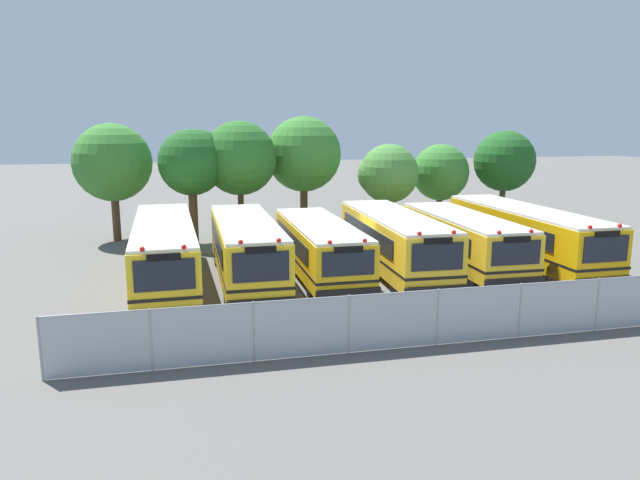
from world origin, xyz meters
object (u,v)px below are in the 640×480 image
object	(u,v)px
school_bus_1	(246,248)
tree_3	(303,155)
tree_0	(111,163)
tree_4	(386,174)
traffic_cone	(166,350)
school_bus_4	(463,239)
school_bus_3	(394,240)
school_bus_0	(165,250)
school_bus_2	(320,247)
tree_2	(241,158)
tree_6	(504,160)
school_bus_5	(525,233)
tree_5	(441,172)
tree_1	(194,161)

from	to	relation	value
school_bus_1	tree_3	size ratio (longest dim) A/B	1.44
tree_0	tree_4	bearing A→B (deg)	-6.89
school_bus_1	traffic_cone	world-z (taller)	school_bus_1
school_bus_4	tree_3	bearing A→B (deg)	-60.53
school_bus_3	school_bus_0	bearing A→B (deg)	0.48
school_bus_4	tree_0	world-z (taller)	tree_0
school_bus_2	tree_0	xyz separation A→B (m)	(-9.59, 10.42, 3.12)
school_bus_4	tree_2	size ratio (longest dim) A/B	1.41
tree_3	traffic_cone	distance (m)	20.41
school_bus_3	tree_0	world-z (taller)	tree_0
school_bus_3	school_bus_4	bearing A→B (deg)	-176.82
school_bus_0	tree_0	world-z (taller)	tree_0
school_bus_1	school_bus_2	bearing A→B (deg)	-177.04
tree_6	traffic_cone	xyz separation A→B (m)	(-20.77, -17.74, -4.07)
school_bus_0	school_bus_2	world-z (taller)	school_bus_0
school_bus_3	school_bus_5	xyz separation A→B (m)	(6.74, 0.28, 0.01)
school_bus_4	tree_2	world-z (taller)	tree_2
tree_2	tree_6	xyz separation A→B (m)	(16.81, 0.73, -0.36)
school_bus_5	tree_0	distance (m)	22.44
school_bus_3	tree_5	world-z (taller)	tree_5
tree_6	tree_4	bearing A→B (deg)	-172.57
school_bus_5	tree_6	xyz separation A→B (m)	(4.19, 9.39, 2.88)
tree_4	tree_5	xyz separation A→B (m)	(4.20, 1.56, -0.10)
school_bus_5	tree_0	bearing A→B (deg)	-27.69
tree_1	school_bus_3	bearing A→B (deg)	-45.33
school_bus_0	tree_2	world-z (taller)	tree_2
school_bus_3	school_bus_5	distance (m)	6.74
school_bus_5	tree_3	distance (m)	13.72
tree_1	tree_2	bearing A→B (deg)	7.30
school_bus_2	tree_4	world-z (taller)	tree_4
tree_1	tree_6	world-z (taller)	tree_1
school_bus_0	tree_6	xyz separation A→B (m)	(20.95, 9.46, 2.89)
tree_2	tree_6	bearing A→B (deg)	2.48
school_bus_3	tree_3	xyz separation A→B (m)	(-2.07, 10.27, 3.28)
tree_1	tree_5	distance (m)	15.43
tree_1	tree_2	size ratio (longest dim) A/B	0.93
tree_1	tree_3	bearing A→B (deg)	14.51
tree_4	school_bus_3	bearing A→B (deg)	-106.89
school_bus_2	tree_0	size ratio (longest dim) A/B	1.42
school_bus_2	tree_3	world-z (taller)	tree_3
school_bus_3	tree_0	bearing A→B (deg)	-37.11
tree_4	school_bus_0	bearing A→B (deg)	-146.45
tree_0	tree_5	xyz separation A→B (m)	(19.83, -0.33, -0.88)
school_bus_3	traffic_cone	xyz separation A→B (m)	(-9.85, -8.06, -1.19)
tree_4	tree_0	bearing A→B (deg)	173.11
traffic_cone	tree_0	bearing A→B (deg)	99.73
school_bus_1	school_bus_4	bearing A→B (deg)	-178.74
tree_3	tree_5	bearing A→B (deg)	-0.80
tree_1	tree_3	world-z (taller)	tree_3
school_bus_1	school_bus_3	size ratio (longest dim) A/B	0.99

